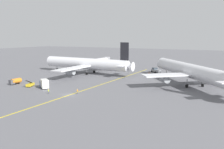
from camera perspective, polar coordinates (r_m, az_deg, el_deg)
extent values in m
plane|color=slate|center=(78.49, -10.85, -5.04)|extent=(600.00, 600.00, 0.00)
cube|color=yellow|center=(85.79, -6.23, -3.68)|extent=(3.70, 119.97, 0.01)
cylinder|color=silver|center=(121.93, -6.80, 2.81)|extent=(50.67, 6.42, 5.67)
cone|color=silver|center=(139.24, -15.62, 3.35)|extent=(2.88, 5.25, 5.21)
cone|color=silver|center=(108.49, 4.46, 2.02)|extent=(3.67, 4.59, 4.53)
cube|color=silver|center=(120.56, -5.82, 2.34)|extent=(7.14, 49.72, 0.44)
cube|color=silver|center=(109.49, 3.28, 2.40)|extent=(3.39, 13.05, 0.28)
cube|color=black|center=(109.02, 3.17, 5.83)|extent=(4.40, 0.43, 8.57)
cylinder|color=#999EA3|center=(132.78, -2.68, 2.25)|extent=(4.24, 2.66, 2.60)
cylinder|color=#999EA3|center=(110.54, -10.41, 0.65)|extent=(4.24, 2.66, 2.60)
cylinder|color=slate|center=(117.63, -6.36, 0.77)|extent=(0.28, 0.28, 2.23)
cylinder|color=black|center=(117.80, -6.35, 0.24)|extent=(1.31, 0.57, 1.30)
cylinder|color=slate|center=(123.13, -4.50, 1.19)|extent=(0.28, 0.28, 2.23)
cylinder|color=black|center=(123.30, -4.50, 0.68)|extent=(1.31, 0.57, 1.30)
cylinder|color=slate|center=(135.31, -13.68, 1.70)|extent=(0.28, 0.28, 2.23)
cylinder|color=black|center=(135.46, -13.67, 1.23)|extent=(1.31, 0.57, 1.30)
cylinder|color=silver|center=(96.39, 19.14, 0.87)|extent=(39.71, 45.29, 5.67)
cone|color=silver|center=(121.55, 12.32, 2.86)|extent=(5.79, 5.51, 5.22)
cube|color=silver|center=(94.21, 19.95, 0.11)|extent=(35.78, 31.77, 0.44)
cylinder|color=#999EA3|center=(101.80, 25.20, -0.59)|extent=(4.70, 4.88, 2.60)
cylinder|color=#999EA3|center=(89.92, 13.22, -1.16)|extent=(4.70, 4.88, 2.60)
cylinder|color=slate|center=(92.16, 18.36, -1.93)|extent=(0.28, 0.28, 2.69)
cylinder|color=black|center=(92.42, 18.32, -2.75)|extent=(1.26, 1.35, 1.30)
cylinder|color=slate|center=(95.71, 21.90, -1.72)|extent=(0.28, 0.28, 2.69)
cylinder|color=black|center=(95.96, 21.85, -2.51)|extent=(1.26, 1.35, 1.30)
cylinder|color=slate|center=(116.05, 13.57, 0.56)|extent=(0.28, 0.28, 2.69)
cylinder|color=black|center=(116.26, 13.54, -0.09)|extent=(1.26, 1.35, 1.30)
cube|color=gray|center=(127.26, 11.01, 0.98)|extent=(6.38, 6.29, 1.16)
cube|color=#333D47|center=(128.30, 10.74, 1.52)|extent=(3.15, 3.15, 0.90)
cylinder|color=#4C4C51|center=(123.19, 12.04, 0.72)|extent=(2.44, 2.37, 0.20)
sphere|color=orange|center=(128.22, 10.75, 1.80)|extent=(0.24, 0.24, 0.24)
cylinder|color=black|center=(128.64, 9.99, 0.84)|extent=(0.86, 0.84, 0.90)
cylinder|color=black|center=(129.94, 11.09, 0.89)|extent=(0.86, 0.84, 0.90)
cylinder|color=black|center=(124.76, 10.91, 0.55)|extent=(0.86, 0.84, 0.90)
cylinder|color=black|center=(126.10, 12.04, 0.60)|extent=(0.86, 0.84, 0.90)
cube|color=#2D5199|center=(92.33, -16.95, -2.21)|extent=(3.16, 3.21, 2.20)
cube|color=silver|center=(89.69, -16.64, -2.21)|extent=(4.83, 4.31, 3.20)
cylinder|color=black|center=(91.31, -17.21, -3.06)|extent=(0.61, 0.50, 0.60)
cylinder|color=black|center=(91.56, -16.35, -2.98)|extent=(0.61, 0.50, 0.60)
cylinder|color=black|center=(89.86, -17.02, -3.25)|extent=(0.61, 0.50, 0.60)
cylinder|color=black|center=(90.13, -16.15, -3.17)|extent=(0.61, 0.50, 0.60)
cube|color=gold|center=(95.25, -19.92, -2.42)|extent=(3.15, 4.38, 0.90)
cube|color=black|center=(94.30, -20.18, -1.71)|extent=(2.21, 4.19, 1.83)
cylinder|color=black|center=(94.37, -19.73, -2.79)|extent=(0.41, 0.63, 0.60)
cylinder|color=black|center=(95.01, -20.48, -2.76)|extent=(0.41, 0.63, 0.60)
cylinder|color=black|center=(95.68, -19.33, -2.61)|extent=(0.41, 0.63, 0.60)
cylinder|color=black|center=(96.31, -20.07, -2.57)|extent=(0.41, 0.63, 0.60)
cylinder|color=orange|center=(102.17, -22.99, -1.46)|extent=(2.40, 4.18, 2.00)
cube|color=#4C4C51|center=(101.18, -23.94, -1.74)|extent=(1.94, 1.97, 1.80)
cylinder|color=black|center=(101.39, -23.10, -2.18)|extent=(0.26, 0.62, 0.60)
cylinder|color=black|center=(102.57, -23.52, -2.08)|extent=(0.26, 0.62, 0.60)
cylinder|color=black|center=(102.18, -22.39, -2.05)|extent=(0.26, 0.62, 0.60)
cylinder|color=black|center=(103.34, -22.81, -1.95)|extent=(0.26, 0.62, 0.60)
cylinder|color=#4C4C51|center=(81.38, -15.70, -4.40)|extent=(0.28, 0.28, 0.84)
cylinder|color=#D1E02D|center=(81.22, -15.72, -3.91)|extent=(0.36, 0.36, 0.60)
sphere|color=beige|center=(81.13, -15.73, -3.63)|extent=(0.23, 0.23, 0.23)
cylinder|color=#4C4C51|center=(78.99, -8.71, -4.55)|extent=(0.28, 0.28, 0.89)
cylinder|color=orange|center=(78.81, -8.73, -4.02)|extent=(0.36, 0.36, 0.63)
sphere|color=tan|center=(78.71, -8.74, -3.71)|extent=(0.24, 0.24, 0.24)
cylinder|color=#F24C19|center=(78.69, -8.52, -3.94)|extent=(0.05, 0.05, 0.40)
cone|color=orange|center=(123.26, 9.17, 0.42)|extent=(0.40, 0.40, 0.60)
cube|color=black|center=(123.30, 9.17, 0.29)|extent=(0.44, 0.44, 0.04)
cone|color=orange|center=(123.71, 9.52, 0.44)|extent=(0.40, 0.40, 0.60)
cube|color=black|center=(123.76, 9.52, 0.31)|extent=(0.44, 0.44, 0.04)
cylinder|color=#B7B7BC|center=(142.48, -3.59, 3.44)|extent=(4.97, 20.51, 3.20)
cylinder|color=#99999E|center=(150.62, -1.24, 3.78)|extent=(3.84, 3.84, 3.52)
cylinder|color=#595960|center=(150.05, -1.46, 2.90)|extent=(0.70, 0.70, 4.51)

